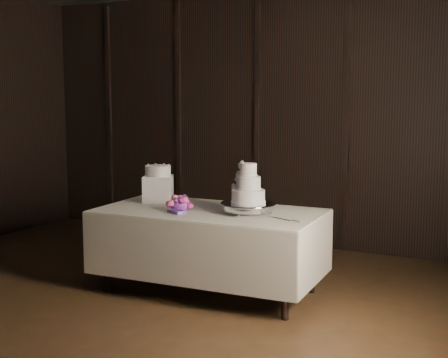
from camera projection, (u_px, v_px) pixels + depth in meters
room at (55, 135)px, 4.40m from camera, size 6.08×7.08×3.08m
display_table at (209, 247)px, 5.61m from camera, size 2.04×1.14×0.76m
cake_stand at (248, 208)px, 5.42m from camera, size 0.50×0.50×0.09m
wedding_cake at (245, 187)px, 5.39m from camera, size 0.34×0.29×0.35m
bouquet at (179, 204)px, 5.54m from camera, size 0.41×0.46×0.18m
box_pedestal at (158, 189)px, 5.99m from camera, size 0.34×0.34×0.25m
small_cake at (158, 171)px, 5.97m from camera, size 0.30×0.30×0.10m
cake_knife at (279, 218)px, 5.16m from camera, size 0.35×0.16×0.01m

